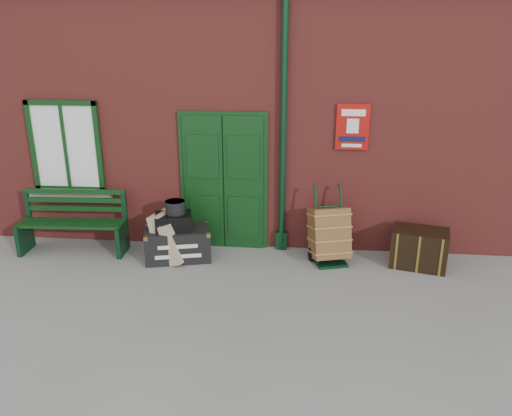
# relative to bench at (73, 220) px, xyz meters

# --- Properties ---
(ground) EXTENTS (80.00, 80.00, 0.00)m
(ground) POSITION_rel_bench_xyz_m (2.72, -1.04, -0.53)
(ground) COLOR gray
(ground) RESTS_ON ground
(station_building) EXTENTS (10.30, 4.30, 4.36)m
(station_building) POSITION_rel_bench_xyz_m (2.72, 2.45, 1.64)
(station_building) COLOR maroon
(station_building) RESTS_ON ground
(bench) EXTENTS (1.71, 0.61, 1.05)m
(bench) POSITION_rel_bench_xyz_m (0.00, 0.00, 0.00)
(bench) COLOR black
(bench) RESTS_ON ground
(houdini_trunk) EXTENTS (1.11, 0.78, 0.50)m
(houdini_trunk) POSITION_rel_bench_xyz_m (1.76, -0.15, -0.27)
(houdini_trunk) COLOR black
(houdini_trunk) RESTS_ON ground
(strongbox) EXTENTS (0.64, 0.53, 0.25)m
(strongbox) POSITION_rel_bench_xyz_m (1.71, -0.15, 0.10)
(strongbox) COLOR black
(strongbox) RESTS_ON houdini_trunk
(hatbox) EXTENTS (0.37, 0.37, 0.20)m
(hatbox) POSITION_rel_bench_xyz_m (1.74, -0.12, 0.33)
(hatbox) COLOR black
(hatbox) RESTS_ON strongbox
(suitcase_back) EXTENTS (0.50, 0.62, 0.78)m
(suitcase_back) POSITION_rel_bench_xyz_m (1.58, -0.12, -0.14)
(suitcase_back) COLOR tan
(suitcase_back) RESTS_ON ground
(suitcase_front) EXTENTS (0.50, 0.57, 0.67)m
(suitcase_front) POSITION_rel_bench_xyz_m (1.76, -0.22, -0.19)
(suitcase_front) COLOR tan
(suitcase_front) RESTS_ON ground
(porter_trolley) EXTENTS (0.71, 0.75, 1.18)m
(porter_trolley) POSITION_rel_bench_xyz_m (4.13, 0.01, -0.07)
(porter_trolley) COLOR black
(porter_trolley) RESTS_ON ground
(dark_trunk) EXTENTS (0.92, 0.72, 0.59)m
(dark_trunk) POSITION_rel_bench_xyz_m (5.50, -0.04, -0.23)
(dark_trunk) COLOR black
(dark_trunk) RESTS_ON ground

